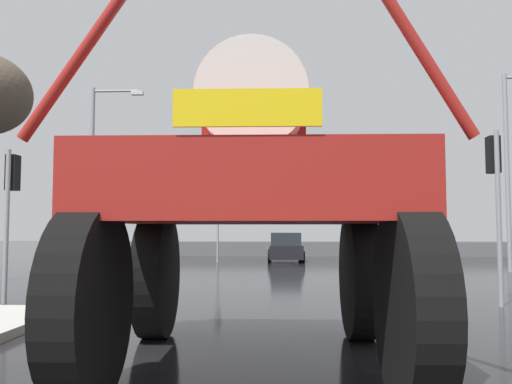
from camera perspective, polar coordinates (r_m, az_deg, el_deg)
name	(u,v)px	position (r m, az deg, el deg)	size (l,w,h in m)	color
ground_plane	(274,280)	(18.59, 1.94, -9.15)	(120.00, 120.00, 0.00)	black
oversize_sprayer	(254,206)	(7.03, -0.19, -1.49)	(4.55, 5.19, 4.43)	black
sedan_ahead	(286,248)	(29.21, 3.10, -5.84)	(1.94, 4.13, 1.52)	black
traffic_signal_near_left	(11,191)	(14.02, -24.21, 0.08)	(0.24, 0.54, 3.55)	gray
traffic_signal_near_right	(495,178)	(13.43, 23.67, 1.35)	(0.24, 0.54, 3.91)	gray
traffic_signal_far_left	(218,213)	(28.57, -3.98, -2.19)	(0.24, 0.55, 3.50)	gray
streetlight_far_left	(96,166)	(24.03, -16.36, 2.58)	(2.25, 0.24, 7.73)	gray
streetlight_far_right	(510,161)	(24.23, 25.04, 2.97)	(1.87, 0.24, 8.00)	gray
roadside_barrier	(277,249)	(34.60, 2.25, -5.98)	(30.63, 0.24, 0.90)	#59595B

